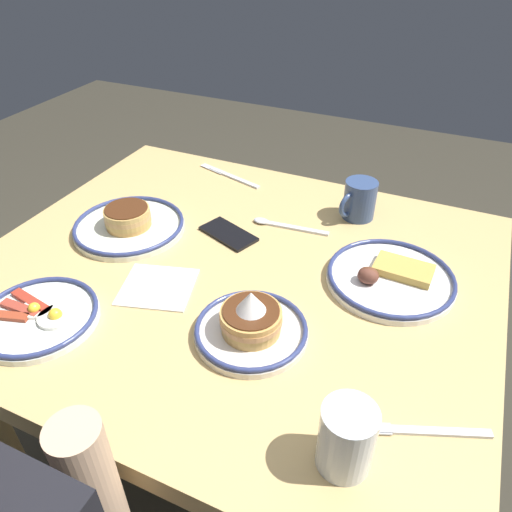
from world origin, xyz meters
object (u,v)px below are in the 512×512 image
object	(u,v)px
plate_center_pancakes	(251,325)
paper_napkin	(158,287)
coffee_mug	(359,199)
drinking_glass	(346,441)
tea_spoon	(280,225)
butter_knife	(229,176)
plate_near_main	(129,224)
cell_phone	(228,234)
fork_near	(430,431)
plate_far_companion	(390,277)
plate_far_side	(39,317)

from	to	relation	value
plate_center_pancakes	paper_napkin	world-z (taller)	plate_center_pancakes
coffee_mug	drinking_glass	world-z (taller)	drinking_glass
coffee_mug	tea_spoon	size ratio (longest dim) A/B	0.57
coffee_mug	butter_knife	distance (m)	0.42
plate_near_main	butter_knife	bearing A→B (deg)	-104.49
coffee_mug	paper_napkin	size ratio (longest dim) A/B	0.74
drinking_glass	coffee_mug	bearing A→B (deg)	-76.96
drinking_glass	cell_phone	size ratio (longest dim) A/B	0.80
plate_center_pancakes	tea_spoon	world-z (taller)	plate_center_pancakes
coffee_mug	fork_near	distance (m)	0.64
plate_near_main	paper_napkin	size ratio (longest dim) A/B	1.83
plate_near_main	plate_far_companion	bearing A→B (deg)	-174.49
plate_center_pancakes	plate_far_side	bearing A→B (deg)	19.07
tea_spoon	coffee_mug	bearing A→B (deg)	-143.03
plate_center_pancakes	fork_near	xyz separation A→B (m)	(-0.34, 0.08, -0.02)
drinking_glass	butter_knife	bearing A→B (deg)	-52.97
paper_napkin	tea_spoon	bearing A→B (deg)	-113.86
coffee_mug	butter_knife	bearing A→B (deg)	-9.47
plate_far_side	butter_knife	bearing A→B (deg)	-94.76
drinking_glass	fork_near	size ratio (longest dim) A/B	0.64
plate_center_pancakes	coffee_mug	world-z (taller)	plate_center_pancakes
tea_spoon	drinking_glass	bearing A→B (deg)	120.20
coffee_mug	fork_near	world-z (taller)	coffee_mug
plate_near_main	plate_far_companion	size ratio (longest dim) A/B	1.00
plate_far_side	coffee_mug	distance (m)	0.79
cell_phone	butter_knife	size ratio (longest dim) A/B	0.64
drinking_glass	paper_napkin	xyz separation A→B (m)	(0.47, -0.22, -0.05)
plate_far_side	butter_knife	xyz separation A→B (m)	(-0.06, -0.71, -0.01)
plate_center_pancakes	coffee_mug	bearing A→B (deg)	-98.15
butter_knife	plate_near_main	bearing A→B (deg)	75.51
plate_far_companion	paper_napkin	distance (m)	0.50
paper_napkin	fork_near	xyz separation A→B (m)	(-0.58, 0.12, 0.00)
tea_spoon	plate_far_side	bearing A→B (deg)	59.72
plate_near_main	coffee_mug	bearing A→B (deg)	-149.36
plate_near_main	cell_phone	size ratio (longest dim) A/B	1.91
paper_napkin	tea_spoon	distance (m)	0.36
plate_far_side	paper_napkin	world-z (taller)	plate_far_side
fork_near	plate_center_pancakes	bearing A→B (deg)	-12.55
paper_napkin	drinking_glass	bearing A→B (deg)	154.56
plate_far_side	tea_spoon	size ratio (longest dim) A/B	1.18
plate_far_companion	tea_spoon	size ratio (longest dim) A/B	1.39
plate_near_main	coffee_mug	xyz separation A→B (m)	(-0.50, -0.30, 0.03)
plate_near_main	tea_spoon	bearing A→B (deg)	-152.84
drinking_glass	fork_near	distance (m)	0.16
paper_napkin	tea_spoon	world-z (taller)	tea_spoon
paper_napkin	butter_knife	bearing A→B (deg)	-79.80
plate_near_main	cell_phone	bearing A→B (deg)	-160.82
plate_near_main	butter_knife	size ratio (longest dim) A/B	1.22
cell_phone	fork_near	size ratio (longest dim) A/B	0.80
plate_far_side	butter_knife	size ratio (longest dim) A/B	1.03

